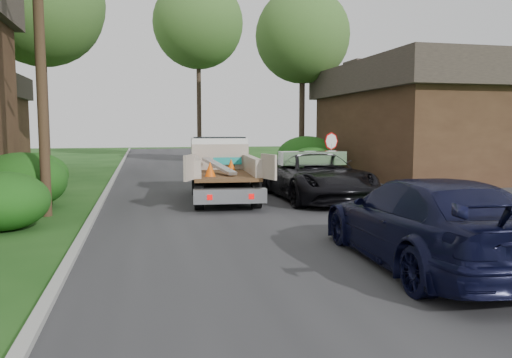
{
  "coord_description": "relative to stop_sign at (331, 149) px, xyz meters",
  "views": [
    {
      "loc": [
        -2.68,
        -10.95,
        2.65
      ],
      "look_at": [
        0.51,
        2.88,
        1.2
      ],
      "focal_mm": 35.0,
      "sensor_mm": 36.0,
      "label": 1
    }
  ],
  "objects": [
    {
      "name": "ground",
      "position": [
        -5.2,
        -9.0,
        -1.78
      ],
      "size": [
        120.0,
        120.0,
        0.0
      ],
      "primitive_type": "plane",
      "color": "#184012",
      "rests_on": "ground"
    },
    {
      "name": "road",
      "position": [
        -5.2,
        1.0,
        -1.77
      ],
      "size": [
        8.0,
        90.0,
        0.02
      ],
      "primitive_type": "cube",
      "color": "#28282B",
      "rests_on": "ground"
    },
    {
      "name": "side_street",
      "position": [
        6.8,
        0.0,
        -1.77
      ],
      "size": [
        16.0,
        7.0,
        0.02
      ],
      "primitive_type": "cube",
      "color": "#28282B",
      "rests_on": "ground"
    },
    {
      "name": "curb_left",
      "position": [
        -9.3,
        1.0,
        -1.72
      ],
      "size": [
        0.2,
        90.0,
        0.12
      ],
      "primitive_type": "cube",
      "color": "#9E9E99",
      "rests_on": "ground"
    },
    {
      "name": "curb_right",
      "position": [
        -1.1,
        1.0,
        -1.72
      ],
      "size": [
        0.2,
        90.0,
        0.12
      ],
      "primitive_type": "cube",
      "color": "#9E9E99",
      "rests_on": "ground"
    },
    {
      "name": "stop_sign",
      "position": [
        0.0,
        0.0,
        0.0
      ],
      "size": [
        0.71,
        0.32,
        2.48
      ],
      "color": "slate",
      "rests_on": "ground"
    },
    {
      "name": "utility_pole",
      "position": [
        -10.68,
        -4.02,
        3.4
      ],
      "size": [
        2.42,
        1.25,
        10.0
      ],
      "color": "#382619",
      "rests_on": "ground"
    },
    {
      "name": "house_right",
      "position": [
        7.8,
        5.0,
        1.38
      ],
      "size": [
        9.72,
        12.96,
        6.2
      ],
      "rotation": [
        0.0,
        0.0,
        1.57
      ],
      "color": "#372316",
      "rests_on": "ground"
    },
    {
      "name": "hedge_left_a",
      "position": [
        -11.4,
        -6.0,
        -1.01
      ],
      "size": [
        2.34,
        2.34,
        1.53
      ],
      "primitive_type": "ellipsoid",
      "color": "#184A11",
      "rests_on": "ground"
    },
    {
      "name": "hedge_left_b",
      "position": [
        -11.7,
        -2.5,
        -0.84
      ],
      "size": [
        2.86,
        2.86,
        1.87
      ],
      "primitive_type": "ellipsoid",
      "color": "#184A11",
      "rests_on": "ground"
    },
    {
      "name": "hedge_left_c",
      "position": [
        -12.0,
        1.0,
        -0.93
      ],
      "size": [
        2.6,
        2.6,
        1.7
      ],
      "primitive_type": "ellipsoid",
      "color": "#184A11",
      "rests_on": "ground"
    },
    {
      "name": "hedge_right_a",
      "position": [
        0.6,
        4.0,
        -0.93
      ],
      "size": [
        2.6,
        2.6,
        1.7
      ],
      "primitive_type": "ellipsoid",
      "color": "#184A11",
      "rests_on": "ground"
    },
    {
      "name": "hedge_right_b",
      "position": [
        1.3,
        7.0,
        -0.67
      ],
      "size": [
        3.38,
        3.38,
        2.21
      ],
      "primitive_type": "ellipsoid",
      "color": "#184A11",
      "rests_on": "ground"
    },
    {
      "name": "tree_left_far",
      "position": [
        -12.7,
        8.0,
        7.2
      ],
      "size": [
        6.4,
        6.4,
        12.2
      ],
      "color": "#2D2119",
      "rests_on": "ground"
    },
    {
      "name": "tree_right_far",
      "position": [
        2.3,
        11.0,
        6.7
      ],
      "size": [
        6.0,
        6.0,
        11.5
      ],
      "color": "#2D2119",
      "rests_on": "ground"
    },
    {
      "name": "tree_center_far",
      "position": [
        -3.2,
        21.0,
        9.2
      ],
      "size": [
        7.2,
        7.2,
        14.6
      ],
      "color": "#2D2119",
      "rests_on": "ground"
    },
    {
      "name": "flatbed_truck",
      "position": [
        -4.91,
        -1.03,
        -0.52
      ],
      "size": [
        3.0,
        6.26,
        2.31
      ],
      "rotation": [
        0.0,
        0.0,
        -0.08
      ],
      "color": "black",
      "rests_on": "ground"
    },
    {
      "name": "black_pickup",
      "position": [
        -1.6,
        -2.59,
        -0.9
      ],
      "size": [
        2.92,
        6.3,
        1.75
      ],
      "primitive_type": "imported",
      "rotation": [
        0.0,
        0.0,
        0.0
      ],
      "color": "black",
      "rests_on": "ground"
    },
    {
      "name": "navy_suv",
      "position": [
        -2.6,
        -11.5,
        -0.92
      ],
      "size": [
        2.77,
        6.07,
        1.72
      ],
      "primitive_type": "imported",
      "rotation": [
        0.0,
        0.0,
        3.08
      ],
      "color": "black",
      "rests_on": "ground"
    }
  ]
}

